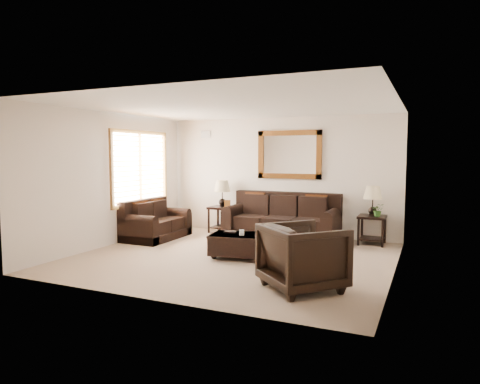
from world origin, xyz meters
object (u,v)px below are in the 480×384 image
at_px(loveseat, 154,224).
at_px(armchair, 303,254).
at_px(end_table_right, 373,206).
at_px(coffee_table, 246,243).
at_px(end_table_left, 222,198).
at_px(sofa, 282,222).

bearing_deg(loveseat, armchair, -118.49).
bearing_deg(armchair, loveseat, 14.70).
relative_size(end_table_right, coffee_table, 0.88).
height_order(loveseat, end_table_left, end_table_left).
relative_size(loveseat, end_table_right, 1.27).
height_order(coffee_table, armchair, armchair).
distance_m(loveseat, coffee_table, 2.73).
xyz_separation_m(loveseat, coffee_table, (2.59, -0.87, -0.05)).
distance_m(coffee_table, armchair, 1.93).
xyz_separation_m(end_table_right, armchair, (-0.49, -3.48, -0.29)).
xyz_separation_m(sofa, loveseat, (-2.59, -1.14, -0.05)).
relative_size(sofa, loveseat, 1.61).
xyz_separation_m(end_table_right, coffee_table, (-1.89, -2.18, -0.52)).
relative_size(sofa, coffee_table, 1.79).
relative_size(sofa, end_table_left, 1.98).
height_order(loveseat, coffee_table, loveseat).
xyz_separation_m(loveseat, armchair, (3.99, -2.17, 0.18)).
bearing_deg(end_table_right, armchair, -98.01).
distance_m(sofa, armchair, 3.59).
xyz_separation_m(sofa, coffee_table, (-0.00, -2.01, -0.09)).
xyz_separation_m(end_table_left, coffee_table, (1.55, -2.17, -0.54)).
bearing_deg(coffee_table, end_table_left, 115.69).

